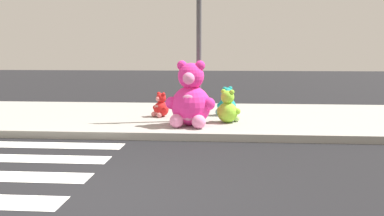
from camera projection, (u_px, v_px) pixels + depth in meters
The scene contains 7 objects.
ground_plane at pixel (91, 198), 4.64m from camera, with size 60.00×60.00×0.00m, color black.
sidewalk at pixel (160, 118), 9.76m from camera, with size 28.00×4.40×0.15m, color #9E9B93.
sign_pole at pixel (199, 43), 8.65m from camera, with size 0.56×0.11×3.20m.
plush_pink_large at pixel (191, 100), 8.24m from camera, with size 1.03×0.93×1.35m.
plush_red at pixel (161, 107), 9.41m from camera, with size 0.41×0.42×0.58m.
plush_teal at pixel (227, 104), 9.63m from camera, with size 0.50×0.50×0.70m.
plush_lime at pixel (228, 109), 8.65m from camera, with size 0.51×0.52×0.72m.
Camera 1 is at (1.50, -4.34, 1.69)m, focal length 37.45 mm.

